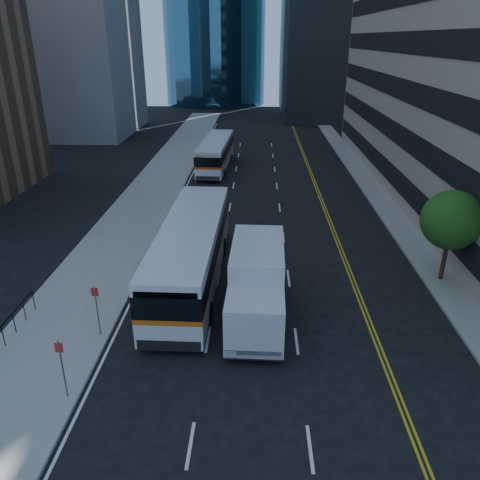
{
  "coord_description": "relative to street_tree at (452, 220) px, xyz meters",
  "views": [
    {
      "loc": [
        -1.42,
        -15.56,
        12.54
      ],
      "look_at": [
        -2.22,
        6.89,
        2.8
      ],
      "focal_mm": 35.0,
      "sensor_mm": 36.0,
      "label": 1
    }
  ],
  "objects": [
    {
      "name": "sidewalk_east",
      "position": [
        -0.0,
        17.0,
        -3.57
      ],
      "size": [
        2.0,
        90.0,
        0.15
      ],
      "primitive_type": "cube",
      "color": "gray",
      "rests_on": "ground"
    },
    {
      "name": "box_truck",
      "position": [
        -10.32,
        -4.13,
        -1.81
      ],
      "size": [
        2.71,
        7.32,
        3.47
      ],
      "rotation": [
        0.0,
        0.0,
        -0.03
      ],
      "color": "silver",
      "rests_on": "ground"
    },
    {
      "name": "sidewalk_west",
      "position": [
        -19.5,
        17.0,
        -3.57
      ],
      "size": [
        5.0,
        90.0,
        0.15
      ],
      "primitive_type": "cube",
      "color": "gray",
      "rests_on": "ground"
    },
    {
      "name": "bus_front",
      "position": [
        -13.87,
        -0.66,
        -1.74
      ],
      "size": [
        3.2,
        13.58,
        3.49
      ],
      "rotation": [
        0.0,
        0.0,
        -0.02
      ],
      "color": "silver",
      "rests_on": "ground"
    },
    {
      "name": "street_tree",
      "position": [
        0.0,
        0.0,
        0.0
      ],
      "size": [
        3.2,
        3.2,
        5.1
      ],
      "color": "#332114",
      "rests_on": "sidewalk_east"
    },
    {
      "name": "bus_rear",
      "position": [
        -14.62,
        24.12,
        -2.01
      ],
      "size": [
        3.08,
        11.67,
        2.98
      ],
      "rotation": [
        0.0,
        0.0,
        -0.05
      ],
      "color": "white",
      "rests_on": "ground"
    },
    {
      "name": "ground",
      "position": [
        -9.0,
        -8.0,
        -3.64
      ],
      "size": [
        160.0,
        160.0,
        0.0
      ],
      "primitive_type": "plane",
      "color": "black",
      "rests_on": "ground"
    }
  ]
}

